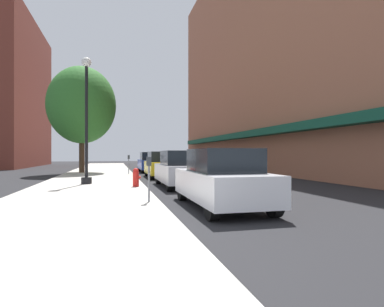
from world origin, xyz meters
name	(u,v)px	position (x,y,z in m)	size (l,w,h in m)	color
ground_plane	(156,175)	(4.00, 18.00, 0.00)	(90.00, 90.00, 0.00)	#232326
sidewalk_slab	(99,174)	(0.00, 19.00, 0.06)	(4.80, 50.00, 0.12)	#B7B2A8
building_right_brick	(269,49)	(14.99, 22.00, 11.20)	(6.80, 40.00, 22.45)	#9E6047
building_far_background	(9,94)	(-11.01, 37.00, 8.60)	(6.80, 18.00, 17.23)	brown
lamppost	(86,118)	(-0.18, 10.99, 3.20)	(0.48, 0.48, 5.90)	black
fire_hydrant	(136,177)	(1.97, 9.19, 0.52)	(0.33, 0.26, 0.79)	red
parking_meter_near	(129,162)	(2.05, 17.76, 0.95)	(0.14, 0.09, 1.31)	slate
parking_meter_far	(149,173)	(2.05, 4.76, 0.95)	(0.14, 0.09, 1.31)	slate
tree_near	(82,105)	(-1.29, 20.46, 5.17)	(5.01, 5.01, 7.94)	#422D1E
car_white	(222,179)	(4.00, 3.96, 0.81)	(1.80, 4.30, 1.66)	black
car_silver	(180,169)	(4.00, 9.66, 0.81)	(1.80, 4.30, 1.66)	black
car_yellow	(161,165)	(4.00, 15.52, 0.81)	(1.80, 4.30, 1.66)	black
car_blue	(150,162)	(4.00, 21.86, 0.81)	(1.80, 4.30, 1.66)	black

